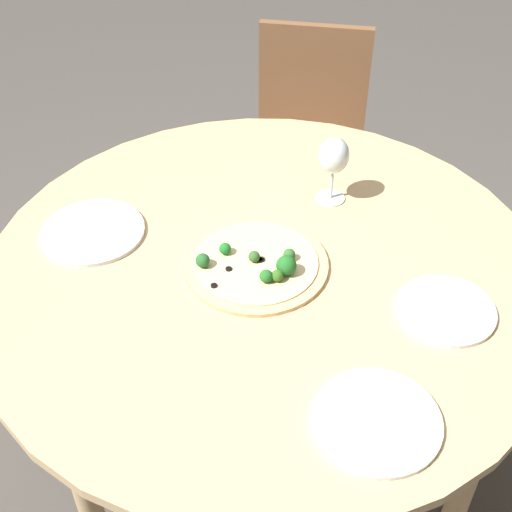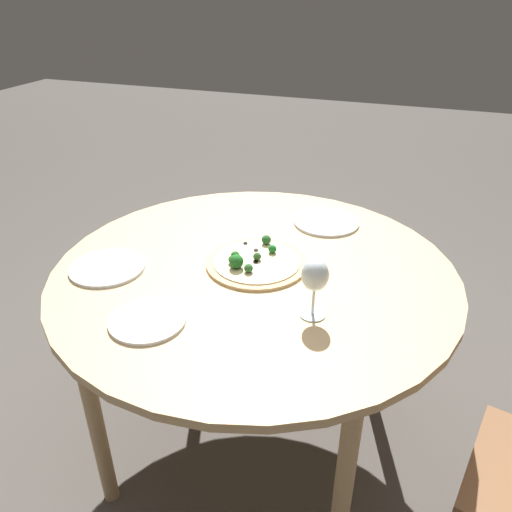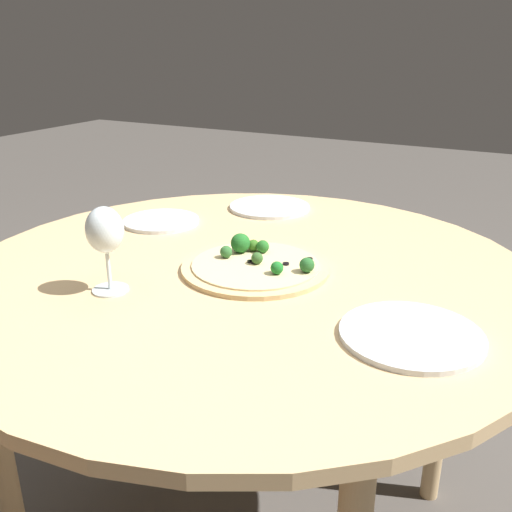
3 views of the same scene
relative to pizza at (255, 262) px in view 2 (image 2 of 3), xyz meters
The scene contains 7 objects.
ground_plane 0.79m from the pizza, 16.87° to the left, with size 12.00×12.00×0.00m, color #4C4742.
dining_table 0.09m from the pizza, 16.87° to the left, with size 1.25×1.25×0.78m.
pizza is the anchor object (origin of this frame).
wine_glass 0.33m from the pizza, 49.94° to the left, with size 0.07×0.07×0.17m.
plate_near 0.40m from the pizza, 158.47° to the left, with size 0.24×0.24×0.01m.
plate_far 0.41m from the pizza, 23.58° to the right, with size 0.20×0.20×0.01m.
plate_side 0.46m from the pizza, 66.91° to the right, with size 0.23×0.23×0.01m.
Camera 2 is at (1.25, 0.45, 1.57)m, focal length 35.00 mm.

